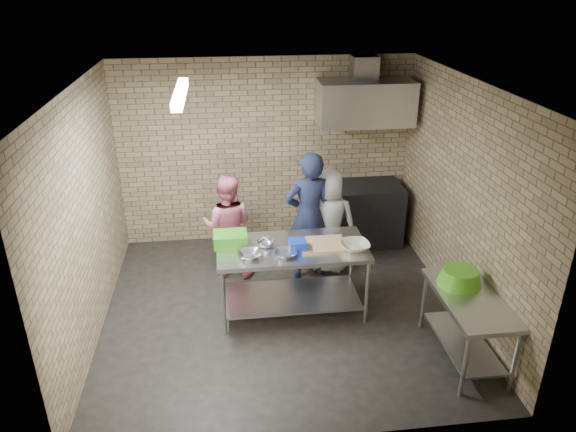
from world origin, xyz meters
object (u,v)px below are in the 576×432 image
at_px(green_basin, 460,277).
at_px(bottle_green, 392,105).
at_px(prep_table, 292,278).
at_px(woman_pink, 228,226).
at_px(stove, 359,214).
at_px(bottle_red, 365,104).
at_px(blue_tub, 298,245).
at_px(side_counter, 466,327).
at_px(woman_white, 329,221).
at_px(man_navy, 308,216).
at_px(green_crate, 230,239).

bearing_deg(green_basin, bottle_green, 89.58).
bearing_deg(prep_table, woman_pink, 127.09).
bearing_deg(stove, bottle_red, 78.23).
bearing_deg(blue_tub, side_counter, -31.20).
relative_size(prep_table, woman_white, 1.19).
bearing_deg(man_navy, side_counter, 117.54).
distance_m(man_navy, woman_pink, 1.07).
bearing_deg(green_crate, woman_white, 30.77).
bearing_deg(man_navy, green_basin, 121.11).
relative_size(bottle_green, man_navy, 0.09).
height_order(prep_table, blue_tub, blue_tub).
relative_size(bottle_red, woman_pink, 0.13).
relative_size(side_counter, bottle_green, 8.00).
relative_size(green_crate, man_navy, 0.22).
height_order(stove, blue_tub, blue_tub).
xyz_separation_m(man_navy, woman_white, (0.30, 0.12, -0.14)).
distance_m(man_navy, woman_white, 0.35).
distance_m(side_counter, woman_pink, 3.17).
bearing_deg(bottle_red, prep_table, -123.93).
relative_size(stove, bottle_green, 8.00).
bearing_deg(stove, man_navy, -136.16).
bearing_deg(man_navy, prep_table, 59.54).
xyz_separation_m(prep_table, side_counter, (1.68, -1.09, -0.06)).
height_order(side_counter, green_crate, green_crate).
distance_m(stove, bottle_red, 1.60).
height_order(green_basin, bottle_green, bottle_green).
xyz_separation_m(side_counter, green_crate, (-2.38, 1.21, 0.56)).
bearing_deg(bottle_green, woman_pink, -158.50).
height_order(prep_table, side_counter, prep_table).
height_order(side_counter, green_basin, green_basin).
height_order(green_crate, man_navy, man_navy).
height_order(prep_table, woman_pink, woman_pink).
xyz_separation_m(blue_tub, bottle_green, (1.63, 2.00, 1.09)).
distance_m(stove, man_navy, 1.33).
bearing_deg(man_navy, woman_pink, -17.80).
height_order(bottle_green, woman_white, bottle_green).
distance_m(prep_table, bottle_red, 2.80).
bearing_deg(bottle_green, stove, -151.93).
relative_size(prep_table, green_basin, 3.75).
distance_m(green_basin, man_navy, 2.11).
xyz_separation_m(side_counter, blue_tub, (-1.63, 0.99, 0.55)).
relative_size(bottle_red, woman_white, 0.12).
xyz_separation_m(side_counter, man_navy, (-1.36, 1.87, 0.49)).
bearing_deg(bottle_red, green_crate, -138.00).
height_order(side_counter, bottle_green, bottle_green).
height_order(side_counter, blue_tub, blue_tub).
xyz_separation_m(green_basin, bottle_green, (0.02, 2.74, 1.18)).
height_order(green_crate, bottle_green, bottle_green).
xyz_separation_m(side_counter, woman_pink, (-2.40, 2.04, 0.33)).
xyz_separation_m(stove, blue_tub, (-1.18, -1.76, 0.47)).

